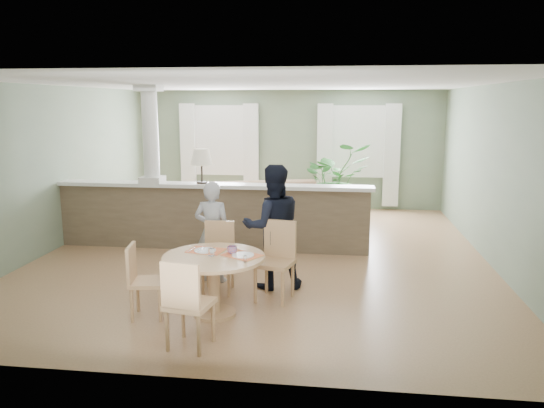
# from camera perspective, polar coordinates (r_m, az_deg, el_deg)

# --- Properties ---
(ground) EXTENTS (8.00, 8.00, 0.00)m
(ground) POSITION_cam_1_polar(r_m,az_deg,el_deg) (8.66, -0.93, -5.38)
(ground) COLOR tan
(ground) RESTS_ON ground
(room_shell) EXTENTS (7.02, 8.02, 2.71)m
(room_shell) POSITION_cam_1_polar(r_m,az_deg,el_deg) (8.96, -0.57, 6.96)
(room_shell) COLOR gray
(room_shell) RESTS_ON ground
(pony_wall) EXTENTS (5.32, 0.38, 2.70)m
(pony_wall) POSITION_cam_1_polar(r_m,az_deg,el_deg) (8.87, -7.07, -0.37)
(pony_wall) COLOR #75614B
(pony_wall) RESTS_ON ground
(sofa) EXTENTS (3.36, 2.09, 0.92)m
(sofa) POSITION_cam_1_polar(r_m,az_deg,el_deg) (10.01, -1.46, -0.45)
(sofa) COLOR #976B52
(sofa) RESTS_ON ground
(houseplant) EXTENTS (1.83, 1.73, 1.59)m
(houseplant) POSITION_cam_1_polar(r_m,az_deg,el_deg) (11.49, 6.80, 2.66)
(houseplant) COLOR #296026
(houseplant) RESTS_ON ground
(dining_table) EXTENTS (1.17, 1.17, 0.80)m
(dining_table) POSITION_cam_1_polar(r_m,az_deg,el_deg) (6.14, -6.19, -6.84)
(dining_table) COLOR tan
(dining_table) RESTS_ON ground
(chair_far_boy) EXTENTS (0.43, 0.43, 0.91)m
(chair_far_boy) POSITION_cam_1_polar(r_m,az_deg,el_deg) (6.94, -5.77, -5.29)
(chair_far_boy) COLOR tan
(chair_far_boy) RESTS_ON ground
(chair_far_man) EXTENTS (0.54, 0.54, 0.98)m
(chair_far_man) POSITION_cam_1_polar(r_m,az_deg,el_deg) (6.63, 0.49, -5.65)
(chair_far_man) COLOR tan
(chair_far_man) RESTS_ON ground
(chair_near) EXTENTS (0.49, 0.49, 0.93)m
(chair_near) POSITION_cam_1_polar(r_m,az_deg,el_deg) (5.34, -9.21, -10.22)
(chair_near) COLOR tan
(chair_near) RESTS_ON ground
(chair_side) EXTENTS (0.44, 0.44, 0.85)m
(chair_side) POSITION_cam_1_polar(r_m,az_deg,el_deg) (6.25, -13.86, -7.68)
(chair_side) COLOR tan
(chair_side) RESTS_ON ground
(child_person) EXTENTS (0.53, 0.37, 1.39)m
(child_person) POSITION_cam_1_polar(r_m,az_deg,el_deg) (7.26, -6.40, -2.98)
(child_person) COLOR #9D9DA2
(child_person) RESTS_ON ground
(man_person) EXTENTS (0.95, 0.83, 1.64)m
(man_person) POSITION_cam_1_polar(r_m,az_deg,el_deg) (6.94, 0.09, -2.47)
(man_person) COLOR black
(man_person) RESTS_ON ground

